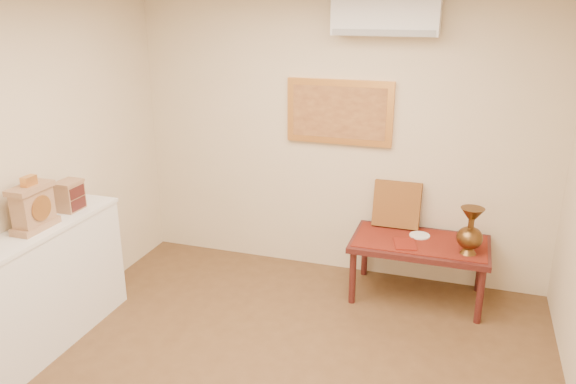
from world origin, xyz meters
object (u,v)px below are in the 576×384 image
at_px(brass_urn_tall, 471,226).
at_px(mantel_clock, 33,207).
at_px(wooden_chest, 70,195).
at_px(low_table, 420,248).
at_px(display_ledge, 22,302).

height_order(brass_urn_tall, mantel_clock, mantel_clock).
bearing_deg(brass_urn_tall, wooden_chest, -160.48).
distance_m(brass_urn_tall, wooden_chest, 3.29).
bearing_deg(brass_urn_tall, low_table, 161.13).
relative_size(display_ledge, wooden_chest, 8.28).
relative_size(mantel_clock, low_table, 0.34).
height_order(brass_urn_tall, wooden_chest, wooden_chest).
distance_m(brass_urn_tall, low_table, 0.54).
relative_size(display_ledge, mantel_clock, 4.93).
distance_m(display_ledge, low_table, 3.27).
height_order(mantel_clock, wooden_chest, mantel_clock).
xyz_separation_m(brass_urn_tall, low_table, (-0.41, 0.14, -0.32)).
relative_size(brass_urn_tall, wooden_chest, 2.02).
bearing_deg(display_ledge, mantel_clock, 86.60).
bearing_deg(display_ledge, low_table, 35.10).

